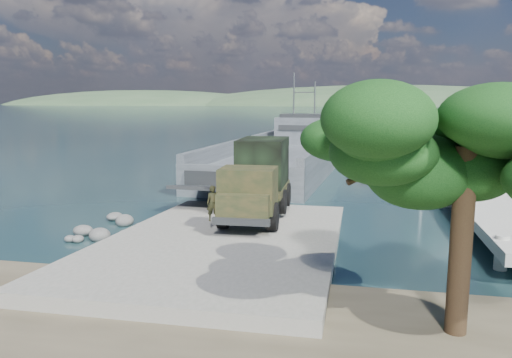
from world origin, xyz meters
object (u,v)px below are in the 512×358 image
Objects in this scene: military_truck at (258,178)px; sailboat_far at (484,161)px; sailboat_near at (463,163)px; pier at (451,164)px; soldier at (213,211)px; landing_craft at (285,161)px; overhang_tree at (444,150)px.

military_truck is 1.30× the size of sailboat_far.
military_truck is 1.27× the size of sailboat_near.
soldier is at bearing -126.51° from pier.
sailboat_far is at bearing 56.54° from military_truck.
pier is 6.41× the size of sailboat_near.
pier is 19.87m from military_truck.
soldier is 37.76m from sailboat_far.
sailboat_near is at bearing 23.72° from landing_craft.
pier is 11.85m from sailboat_near.
pier is 14.70m from sailboat_far.
landing_craft is at bearing 159.55° from pier.
overhang_tree is at bearing -59.56° from military_truck.
sailboat_near reaches higher than soldier.
sailboat_near is 39.72m from overhang_tree.
military_truck reaches higher than soldier.
pier is 27.91m from overhang_tree.
pier is 6.06× the size of overhang_tree.
sailboat_far reaches higher than military_truck.
military_truck is 34.23m from sailboat_far.
landing_craft reaches higher than overhang_tree.
overhang_tree is (-8.03, -38.59, 4.92)m from sailboat_near.
landing_craft is 5.15× the size of sailboat_near.
pier is 5.06× the size of military_truck.
overhang_tree is (-10.54, -40.76, 4.93)m from sailboat_far.
military_truck is at bearing -128.48° from pier.
pier is at bearing -120.29° from sailboat_near.
soldier is at bearing -134.61° from sailboat_near.
overhang_tree reaches higher than soldier.
overhang_tree is at bearing -70.66° from landing_craft.
military_truck is (1.63, -20.75, 1.63)m from landing_craft.
pier is 23.38m from soldier.
overhang_tree reaches higher than military_truck.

